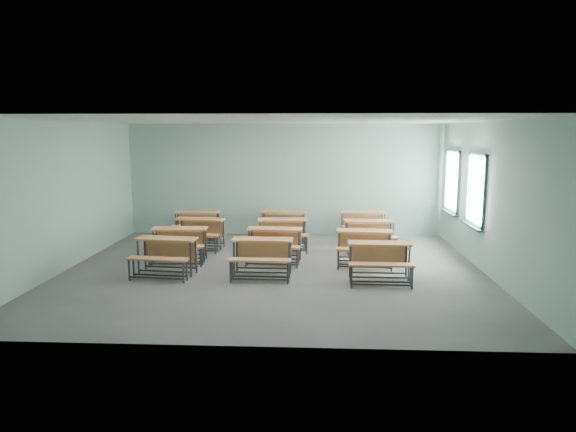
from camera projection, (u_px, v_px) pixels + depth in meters
name	position (u px, v px, depth m)	size (l,w,h in m)	color
room	(277.00, 197.00, 10.88)	(9.04, 8.04, 3.24)	slate
desk_unit_r0c0	(165.00, 251.00, 10.64)	(1.33, 0.97, 0.78)	#CC8049
desk_unit_r0c1	(262.00, 252.00, 10.56)	(1.27, 0.86, 0.78)	#CC8049
desk_unit_r0c2	(380.00, 256.00, 10.19)	(1.26, 0.86, 0.78)	#CC8049
desk_unit_r1c0	(179.00, 240.00, 11.75)	(1.29, 0.91, 0.78)	#CC8049
desk_unit_r1c1	(274.00, 240.00, 11.72)	(1.29, 0.91, 0.78)	#CC8049
desk_unit_r1c2	(364.00, 242.00, 11.47)	(1.30, 0.92, 0.78)	#CC8049
desk_unit_r2c0	(199.00, 229.00, 13.06)	(1.33, 0.97, 0.78)	#CC8049
desk_unit_r2c1	(283.00, 229.00, 12.97)	(1.33, 0.96, 0.78)	#CC8049
desk_unit_r2c2	(370.00, 231.00, 12.76)	(1.27, 0.88, 0.78)	#CC8049
desk_unit_r3c0	(197.00, 221.00, 14.21)	(1.31, 0.93, 0.78)	#CC8049
desk_unit_r3c1	(283.00, 221.00, 14.27)	(1.27, 0.88, 0.78)	#CC8049
desk_unit_r3c2	(363.00, 221.00, 14.15)	(1.28, 0.88, 0.78)	#CC8049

